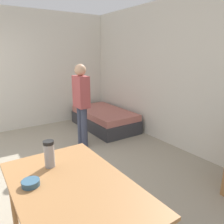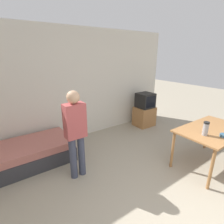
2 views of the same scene
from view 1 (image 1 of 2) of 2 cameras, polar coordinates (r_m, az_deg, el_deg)
The scene contains 7 objects.
wall_back at distance 4.37m, azimuth 13.92°, elevation 9.50°, with size 5.74×0.06×2.70m.
wall_left at distance 5.55m, azimuth -18.50°, elevation 10.32°, with size 0.06×4.39×2.70m.
daybed at distance 5.25m, azimuth -2.02°, elevation -1.83°, with size 1.70×0.93×0.43m.
dining_table at distance 1.84m, azimuth -10.04°, elevation -20.44°, with size 1.37×0.84×0.77m.
person_standing at distance 4.08m, azimuth -8.00°, elevation 3.02°, with size 0.34×0.21×1.56m.
thermos_flask at distance 2.03m, azimuth -16.09°, elevation -10.15°, with size 0.09×0.09×0.24m.
mate_bowl at distance 1.86m, azimuth -20.48°, elevation -17.00°, with size 0.14×0.14×0.05m.
Camera 1 is at (2.93, 0.20, 1.76)m, focal length 35.00 mm.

